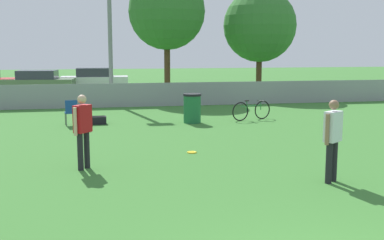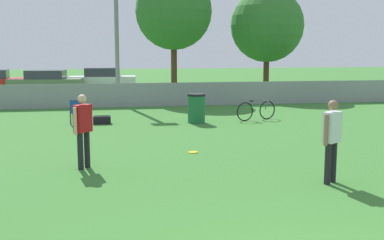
{
  "view_description": "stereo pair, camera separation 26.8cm",
  "coord_description": "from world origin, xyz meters",
  "px_view_note": "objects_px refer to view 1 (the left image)",
  "views": [
    {
      "loc": [
        -2.65,
        -4.25,
        2.69
      ],
      "look_at": [
        -0.51,
        6.52,
        1.05
      ],
      "focal_mm": 45.0,
      "sensor_mm": 36.0,
      "label": 1
    },
    {
      "loc": [
        -2.38,
        -4.3,
        2.69
      ],
      "look_at": [
        -0.51,
        6.52,
        1.05
      ],
      "focal_mm": 45.0,
      "sensor_mm": 36.0,
      "label": 2
    }
  ],
  "objects_px": {
    "light_pole": "(109,9)",
    "trash_bin": "(192,108)",
    "tree_near_pole": "(167,12)",
    "folding_chair_sideline": "(71,111)",
    "player_defender_red": "(83,127)",
    "parked_car_olive": "(38,82)",
    "frisbee_disc": "(192,152)",
    "player_receiver_white": "(333,135)",
    "parked_car_white": "(95,80)",
    "tree_far_right": "(260,26)",
    "bicycle_sideline": "(252,110)",
    "gear_bag_sideline": "(97,120)"
  },
  "relations": [
    {
      "from": "tree_far_right",
      "to": "trash_bin",
      "type": "bearing_deg",
      "value": -121.91
    },
    {
      "from": "player_receiver_white",
      "to": "parked_car_white",
      "type": "distance_m",
      "value": 23.3
    },
    {
      "from": "parked_car_white",
      "to": "parked_car_olive",
      "type": "bearing_deg",
      "value": -156.04
    },
    {
      "from": "light_pole",
      "to": "player_receiver_white",
      "type": "bearing_deg",
      "value": -75.45
    },
    {
      "from": "frisbee_disc",
      "to": "trash_bin",
      "type": "height_order",
      "value": "trash_bin"
    },
    {
      "from": "player_receiver_white",
      "to": "player_defender_red",
      "type": "bearing_deg",
      "value": 121.27
    },
    {
      "from": "player_receiver_white",
      "to": "trash_bin",
      "type": "xyz_separation_m",
      "value": [
        -1.23,
        8.27,
        -0.43
      ]
    },
    {
      "from": "tree_near_pole",
      "to": "folding_chair_sideline",
      "type": "height_order",
      "value": "tree_near_pole"
    },
    {
      "from": "trash_bin",
      "to": "gear_bag_sideline",
      "type": "distance_m",
      "value": 3.43
    },
    {
      "from": "light_pole",
      "to": "parked_car_white",
      "type": "distance_m",
      "value": 8.69
    },
    {
      "from": "parked_car_olive",
      "to": "bicycle_sideline",
      "type": "bearing_deg",
      "value": -48.85
    },
    {
      "from": "tree_near_pole",
      "to": "player_receiver_white",
      "type": "bearing_deg",
      "value": -87.03
    },
    {
      "from": "parked_car_olive",
      "to": "player_defender_red",
      "type": "bearing_deg",
      "value": -74.87
    },
    {
      "from": "tree_near_pole",
      "to": "player_defender_red",
      "type": "xyz_separation_m",
      "value": [
        -4.06,
        -14.83,
        -3.63
      ]
    },
    {
      "from": "tree_near_pole",
      "to": "trash_bin",
      "type": "height_order",
      "value": "tree_near_pole"
    },
    {
      "from": "player_receiver_white",
      "to": "trash_bin",
      "type": "distance_m",
      "value": 8.37
    },
    {
      "from": "tree_far_right",
      "to": "player_defender_red",
      "type": "xyz_separation_m",
      "value": [
        -9.39,
        -15.31,
        -2.97
      ]
    },
    {
      "from": "bicycle_sideline",
      "to": "player_defender_red",
      "type": "bearing_deg",
      "value": -151.15
    },
    {
      "from": "bicycle_sideline",
      "to": "gear_bag_sideline",
      "type": "relative_size",
      "value": 2.67
    },
    {
      "from": "light_pole",
      "to": "folding_chair_sideline",
      "type": "height_order",
      "value": "light_pole"
    },
    {
      "from": "player_defender_red",
      "to": "tree_far_right",
      "type": "bearing_deg",
      "value": 7.18
    },
    {
      "from": "player_receiver_white",
      "to": "bicycle_sideline",
      "type": "distance_m",
      "value": 8.57
    },
    {
      "from": "player_defender_red",
      "to": "player_receiver_white",
      "type": "distance_m",
      "value": 5.36
    },
    {
      "from": "tree_far_right",
      "to": "trash_bin",
      "type": "xyz_separation_m",
      "value": [
        -5.68,
        -9.12,
        -3.4
      ]
    },
    {
      "from": "tree_far_right",
      "to": "gear_bag_sideline",
      "type": "relative_size",
      "value": 9.63
    },
    {
      "from": "light_pole",
      "to": "folding_chair_sideline",
      "type": "xyz_separation_m",
      "value": [
        -1.61,
        -6.62,
        -4.04
      ]
    },
    {
      "from": "light_pole",
      "to": "frisbee_disc",
      "type": "distance_m",
      "value": 12.76
    },
    {
      "from": "trash_bin",
      "to": "gear_bag_sideline",
      "type": "bearing_deg",
      "value": 174.49
    },
    {
      "from": "player_defender_red",
      "to": "gear_bag_sideline",
      "type": "distance_m",
      "value": 6.58
    },
    {
      "from": "light_pole",
      "to": "trash_bin",
      "type": "height_order",
      "value": "light_pole"
    },
    {
      "from": "light_pole",
      "to": "gear_bag_sideline",
      "type": "height_order",
      "value": "light_pole"
    },
    {
      "from": "player_defender_red",
      "to": "folding_chair_sideline",
      "type": "bearing_deg",
      "value": 43.87
    },
    {
      "from": "player_defender_red",
      "to": "folding_chair_sideline",
      "type": "xyz_separation_m",
      "value": [
        -0.58,
        6.38,
        -0.44
      ]
    },
    {
      "from": "parked_car_white",
      "to": "trash_bin",
      "type": "bearing_deg",
      "value": -73.89
    },
    {
      "from": "player_defender_red",
      "to": "parked_car_olive",
      "type": "xyz_separation_m",
      "value": [
        -3.16,
        19.42,
        -0.3
      ]
    },
    {
      "from": "frisbee_disc",
      "to": "player_defender_red",
      "type": "bearing_deg",
      "value": -156.14
    },
    {
      "from": "light_pole",
      "to": "frisbee_disc",
      "type": "bearing_deg",
      "value": -81.88
    },
    {
      "from": "tree_near_pole",
      "to": "frisbee_disc",
      "type": "height_order",
      "value": "tree_near_pole"
    },
    {
      "from": "player_defender_red",
      "to": "parked_car_olive",
      "type": "bearing_deg",
      "value": 47.92
    },
    {
      "from": "parked_car_white",
      "to": "gear_bag_sideline",
      "type": "bearing_deg",
      "value": -86.99
    },
    {
      "from": "tree_far_right",
      "to": "folding_chair_sideline",
      "type": "height_order",
      "value": "tree_far_right"
    },
    {
      "from": "light_pole",
      "to": "frisbee_disc",
      "type": "height_order",
      "value": "light_pole"
    },
    {
      "from": "frisbee_disc",
      "to": "light_pole",
      "type": "bearing_deg",
      "value": 98.12
    },
    {
      "from": "gear_bag_sideline",
      "to": "parked_car_white",
      "type": "distance_m",
      "value": 14.22
    },
    {
      "from": "tree_far_right",
      "to": "player_receiver_white",
      "type": "height_order",
      "value": "tree_far_right"
    },
    {
      "from": "player_defender_red",
      "to": "folding_chair_sideline",
      "type": "distance_m",
      "value": 6.43
    },
    {
      "from": "tree_far_right",
      "to": "frisbee_disc",
      "type": "xyz_separation_m",
      "value": [
        -6.68,
        -14.12,
        -3.93
      ]
    },
    {
      "from": "frisbee_disc",
      "to": "parked_car_white",
      "type": "xyz_separation_m",
      "value": [
        -2.51,
        19.54,
        0.68
      ]
    },
    {
      "from": "tree_near_pole",
      "to": "bicycle_sideline",
      "type": "distance_m",
      "value": 9.63
    },
    {
      "from": "tree_far_right",
      "to": "folding_chair_sideline",
      "type": "relative_size",
      "value": 6.61
    }
  ]
}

